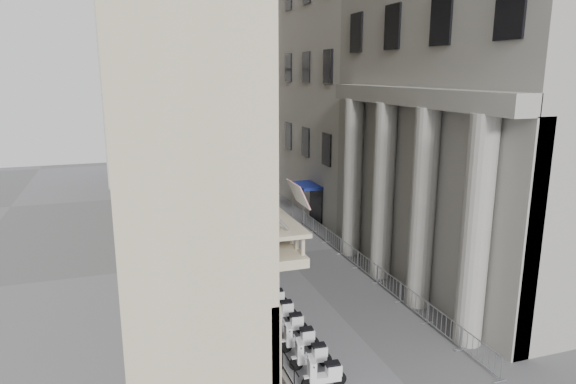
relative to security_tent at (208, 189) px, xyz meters
name	(u,v)px	position (x,y,z in m)	size (l,w,h in m)	color
far_building	(203,41)	(3.60, 21.65, 11.91)	(22.00, 10.00, 30.00)	#A5A29C
iron_fence	(222,268)	(-0.70, -8.35, -3.09)	(0.30, 28.00, 1.40)	black
blue_awning	(306,221)	(7.75, -0.35, -3.09)	(1.60, 3.00, 3.00)	navy
scooter_1	(311,368)	(0.63, -20.11, -3.09)	(0.56, 1.40, 1.50)	white
scooter_2	(300,350)	(0.63, -18.71, -3.09)	(0.56, 1.40, 1.50)	white
scooter_3	(289,335)	(0.63, -17.31, -3.09)	(0.56, 1.40, 1.50)	white
scooter_4	(280,321)	(0.63, -15.92, -3.09)	(0.56, 1.40, 1.50)	white
scooter_5	(272,309)	(0.63, -14.52, -3.09)	(0.56, 1.40, 1.50)	white
scooter_6	(264,297)	(0.63, -13.12, -3.09)	(0.56, 1.40, 1.50)	white
scooter_7	(257,287)	(0.63, -11.72, -3.09)	(0.56, 1.40, 1.50)	white
scooter_8	(251,278)	(0.63, -10.33, -3.09)	(0.56, 1.40, 1.50)	white
scooter_9	(245,269)	(0.63, -8.93, -3.09)	(0.56, 1.40, 1.50)	white
scooter_10	(240,261)	(0.63, -7.53, -3.09)	(0.56, 1.40, 1.50)	white
scooter_11	(235,254)	(0.63, -6.13, -3.09)	(0.56, 1.40, 1.50)	white
scooter_12	(231,247)	(0.63, -4.74, -3.09)	(0.56, 1.40, 1.50)	white
scooter_13	(226,241)	(0.63, -3.34, -3.09)	(0.56, 1.40, 1.50)	white
scooter_14	(223,235)	(0.63, -1.94, -3.09)	(0.56, 1.40, 1.50)	white
barrier_0	(479,366)	(7.16, -22.10, -3.09)	(0.60, 2.40, 1.10)	#A6A9AE
barrier_1	(443,336)	(7.16, -19.60, -3.09)	(0.60, 2.40, 1.10)	#A6A9AE
barrier_2	(413,312)	(7.16, -17.10, -3.09)	(0.60, 2.40, 1.10)	#A6A9AE
barrier_3	(388,292)	(7.16, -14.60, -3.09)	(0.60, 2.40, 1.10)	#A6A9AE
barrier_4	(367,275)	(7.16, -12.10, -3.09)	(0.60, 2.40, 1.10)	#A6A9AE
barrier_5	(349,261)	(7.16, -9.60, -3.09)	(0.60, 2.40, 1.10)	#A6A9AE
barrier_6	(333,248)	(7.16, -7.10, -3.09)	(0.60, 2.40, 1.10)	#A6A9AE
barrier_7	(319,237)	(7.16, -4.60, -3.09)	(0.60, 2.40, 1.10)	#A6A9AE
barrier_8	(307,228)	(7.16, -2.10, -3.09)	(0.60, 2.40, 1.10)	#A6A9AE
security_tent	(208,189)	(0.00, 0.00, 0.00)	(4.55, 4.55, 3.69)	white
street_lamp	(207,164)	(-0.25, -1.29, 2.11)	(2.79, 0.77, 8.68)	gray
info_kiosk	(233,245)	(0.37, -6.87, -2.21)	(0.41, 0.85, 1.74)	black
pedestrian_a	(271,202)	(5.87, 3.36, -2.25)	(0.61, 0.40, 1.67)	black
pedestrian_b	(251,194)	(5.00, 6.86, -2.29)	(0.78, 0.60, 1.60)	black
pedestrian_c	(240,208)	(2.82, 1.68, -2.13)	(0.94, 0.61, 1.92)	black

